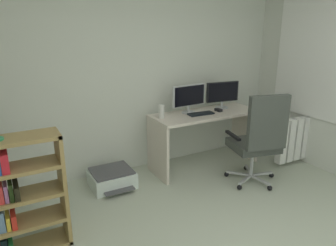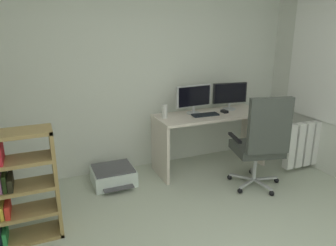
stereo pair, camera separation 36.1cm
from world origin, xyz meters
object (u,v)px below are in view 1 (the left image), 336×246
radiator (300,138)px  desk (205,127)px  keyboard (201,114)px  office_chair (259,138)px  monitor_secondary (222,93)px  desktop_speaker (161,111)px  computer_mouse (218,110)px  monitor_main (189,97)px  printer (112,178)px  bookshelf (11,199)px

radiator → desk: bearing=155.7°
keyboard → office_chair: size_ratio=0.30×
monitor_secondary → desktop_speaker: monitor_secondary is taller
monitor_secondary → computer_mouse: (-0.15, -0.12, -0.19)m
computer_mouse → radiator: 1.23m
monitor_secondary → monitor_main: bearing=-180.0°
monitor_secondary → printer: (-1.66, -0.05, -0.87)m
desk → desktop_speaker: desktop_speaker is taller
keyboard → desktop_speaker: size_ratio=2.00×
bookshelf → radiator: bookshelf is taller
monitor_main → office_chair: size_ratio=0.44×
monitor_secondary → computer_mouse: monitor_secondary is taller
keyboard → computer_mouse: computer_mouse is taller
desk → bookshelf: size_ratio=1.44×
desk → office_chair: (0.22, -0.77, 0.05)m
office_chair → printer: 1.81m
bookshelf → office_chair: bearing=-1.7°
keyboard → printer: (-1.21, 0.09, -0.66)m
keyboard → monitor_main: bearing=127.9°
office_chair → radiator: office_chair is taller
monitor_main → bookshelf: bearing=-160.4°
office_chair → printer: size_ratio=2.16×
desk → office_chair: size_ratio=1.29×
monitor_main → printer: monitor_main is taller
monitor_secondary → computer_mouse: bearing=-141.3°
monitor_secondary → printer: 1.87m
monitor_main → radiator: bearing=-24.3°
computer_mouse → bookshelf: size_ratio=0.10×
computer_mouse → printer: (-1.51, 0.07, -0.67)m
printer → radiator: 2.62m
keyboard → printer: keyboard is taller
computer_mouse → radiator: (1.03, -0.52, -0.42)m
computer_mouse → radiator: bearing=-31.5°
monitor_secondary → office_chair: size_ratio=0.42×
monitor_secondary → desk: bearing=-164.6°
computer_mouse → bookshelf: 2.70m
bookshelf → radiator: size_ratio=1.26×
office_chair → desk: bearing=106.0°
desk → monitor_main: size_ratio=2.95×
monitor_main → monitor_secondary: size_ratio=1.03×
office_chair → printer: bearing=152.2°
desk → keyboard: 0.24m
monitor_main → keyboard: 0.27m
computer_mouse → desktop_speaker: size_ratio=0.59×
desktop_speaker → radiator: bearing=-17.8°
office_chair → computer_mouse: bearing=92.3°
monitor_main → keyboard: (0.10, -0.14, -0.21)m
desk → monitor_secondary: monitor_secondary is taller
office_chair → printer: (-1.54, 0.81, -0.50)m
monitor_main → printer: bearing=-177.3°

